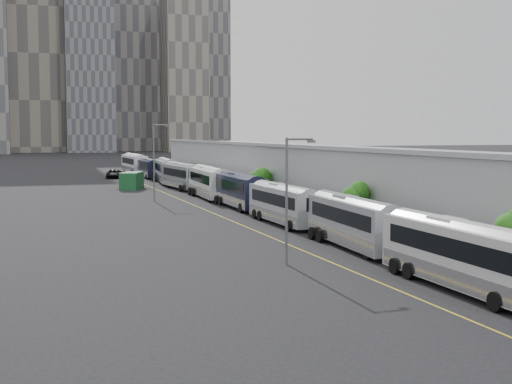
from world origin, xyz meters
name	(u,v)px	position (x,y,z in m)	size (l,w,h in m)	color
sidewalk	(380,229)	(9.00, 55.00, 0.06)	(10.00, 170.00, 0.12)	gray
lane_line	(267,236)	(-1.50, 55.00, 0.01)	(0.12, 160.00, 0.02)	gold
depot	(421,189)	(12.99, 55.00, 3.51)	(12.45, 160.40, 7.20)	gray
skyline	(59,34)	(-2.90, 324.16, 50.85)	(145.00, 64.00, 120.00)	slate
bus_2	(462,261)	(1.83, 32.58, 1.60)	(2.89, 12.95, 3.78)	silver
bus_3	(354,227)	(2.51, 46.99, 1.60)	(3.35, 13.06, 3.78)	gray
bus_4	(284,208)	(2.40, 61.32, 1.56)	(2.83, 12.68, 3.70)	#9DA1A7
bus_5	(240,193)	(2.72, 76.28, 1.65)	(2.97, 13.39, 3.90)	black
bus_6	(210,185)	(2.47, 88.71, 1.71)	(3.42, 13.99, 4.06)	white
bus_7	(182,178)	(2.34, 104.47, 1.63)	(3.57, 13.37, 3.87)	slate
bus_8	(166,173)	(2.66, 118.06, 1.71)	(4.12, 14.08, 4.06)	gray
bus_9	(149,170)	(2.20, 132.34, 1.49)	(2.72, 12.11, 3.53)	black
bus_10	(134,165)	(1.67, 146.57, 1.71)	(3.34, 13.95, 4.05)	white
tree_1	(512,229)	(5.64, 33.34, 3.08)	(2.32, 2.32, 4.26)	black
tree_2	(354,197)	(5.66, 53.38, 3.14)	(2.28, 2.28, 4.30)	black
tree_3	(259,180)	(5.45, 77.64, 3.07)	(2.71, 2.71, 4.43)	black
street_lamp_near	(290,191)	(-4.34, 42.46, 4.77)	(2.04, 0.22, 8.18)	#59595E
street_lamp_far	(155,157)	(-4.84, 87.11, 5.45)	(2.04, 0.22, 9.50)	#59595E
shipping_container	(132,181)	(-4.80, 106.98, 1.27)	(2.53, 6.14, 2.53)	#144322
suv	(114,174)	(-4.15, 133.09, 0.83)	(2.75, 5.97, 1.66)	black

